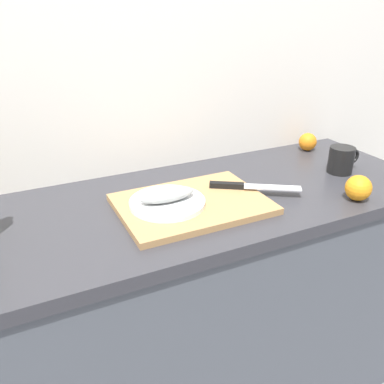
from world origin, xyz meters
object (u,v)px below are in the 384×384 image
object	(u,v)px
chef_knife	(243,186)
white_plate	(167,203)
orange_0	(358,188)
cutting_board	(192,204)
coffee_mug_2	(342,160)
fish_fillet	(167,195)

from	to	relation	value
chef_knife	white_plate	bearing A→B (deg)	-147.67
white_plate	orange_0	size ratio (longest dim) A/B	2.77
cutting_board	coffee_mug_2	distance (m)	0.61
white_plate	fish_fillet	xyz separation A→B (m)	(0.00, 0.00, 0.03)
cutting_board	orange_0	distance (m)	0.52
orange_0	white_plate	bearing A→B (deg)	161.56
cutting_board	coffee_mug_2	bearing A→B (deg)	1.56
cutting_board	fish_fillet	world-z (taller)	fish_fillet
white_plate	chef_knife	world-z (taller)	chef_knife
orange_0	coffee_mug_2	bearing A→B (deg)	58.61
white_plate	orange_0	distance (m)	0.59
fish_fillet	chef_knife	world-z (taller)	fish_fillet
chef_knife	orange_0	xyz separation A→B (m)	(0.30, -0.19, 0.01)
cutting_board	white_plate	xyz separation A→B (m)	(-0.08, 0.01, 0.02)
fish_fillet	chef_knife	xyz separation A→B (m)	(0.26, 0.00, -0.02)
coffee_mug_2	orange_0	size ratio (longest dim) A/B	1.60
chef_knife	coffee_mug_2	distance (m)	0.42
fish_fillet	chef_knife	distance (m)	0.26
fish_fillet	coffee_mug_2	xyz separation A→B (m)	(0.68, 0.01, -0.01)
orange_0	chef_knife	bearing A→B (deg)	147.88
chef_knife	orange_0	distance (m)	0.35
white_plate	coffee_mug_2	distance (m)	0.68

